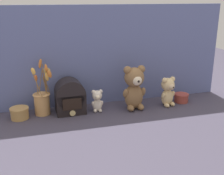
% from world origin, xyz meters
% --- Properties ---
extents(ground_plane, '(4.00, 4.00, 0.00)m').
position_xyz_m(ground_plane, '(0.00, 0.00, 0.00)').
color(ground_plane, '#3D3847').
extents(backdrop_wall, '(1.61, 0.02, 0.63)m').
position_xyz_m(backdrop_wall, '(0.00, 0.17, 0.32)').
color(backdrop_wall, slate).
rests_on(backdrop_wall, ground).
extents(teddy_bear_large, '(0.15, 0.14, 0.28)m').
position_xyz_m(teddy_bear_large, '(0.14, 0.00, 0.15)').
color(teddy_bear_large, olive).
rests_on(teddy_bear_large, ground).
extents(teddy_bear_medium, '(0.11, 0.10, 0.19)m').
position_xyz_m(teddy_bear_medium, '(0.37, -0.01, 0.10)').
color(teddy_bear_medium, '#DBBC84').
rests_on(teddy_bear_medium, ground).
extents(teddy_bear_small, '(0.08, 0.07, 0.14)m').
position_xyz_m(teddy_bear_small, '(-0.09, 0.02, 0.07)').
color(teddy_bear_small, beige).
rests_on(teddy_bear_small, ground).
extents(flower_vase, '(0.13, 0.15, 0.33)m').
position_xyz_m(flower_vase, '(-0.42, 0.07, 0.09)').
color(flower_vase, tan).
rests_on(flower_vase, ground).
extents(vintage_radio, '(0.18, 0.14, 0.21)m').
position_xyz_m(vintage_radio, '(-0.26, 0.05, 0.10)').
color(vintage_radio, black).
rests_on(vintage_radio, ground).
extents(decorative_tin_tall, '(0.10, 0.10, 0.06)m').
position_xyz_m(decorative_tin_tall, '(0.49, 0.03, 0.03)').
color(decorative_tin_tall, '#993D33').
rests_on(decorative_tin_tall, ground).
extents(decorative_tin_short, '(0.11, 0.11, 0.07)m').
position_xyz_m(decorative_tin_short, '(-0.55, 0.04, 0.03)').
color(decorative_tin_short, tan).
rests_on(decorative_tin_short, ground).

